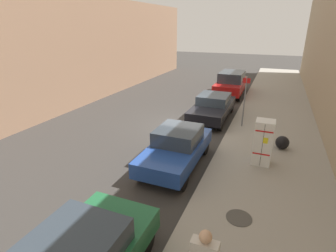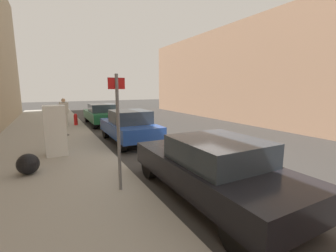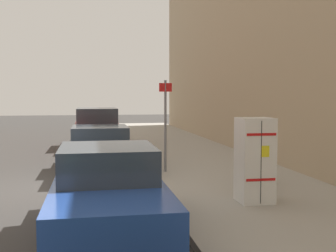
% 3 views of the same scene
% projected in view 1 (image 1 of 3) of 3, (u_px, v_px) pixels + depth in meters
% --- Properties ---
extents(ground_plane, '(80.00, 80.00, 0.00)m').
position_uv_depth(ground_plane, '(181.00, 126.00, 13.97)').
color(ground_plane, '#383533').
extents(sidewalk_slab, '(4.23, 44.00, 0.15)m').
position_uv_depth(sidewalk_slab, '(272.00, 138.00, 12.33)').
color(sidewalk_slab, '#9E998E').
rests_on(sidewalk_slab, ground).
extents(building_facade_across, '(2.42, 37.40, 6.91)m').
position_uv_depth(building_facade_across, '(49.00, 53.00, 15.75)').
color(building_facade_across, '#937056').
rests_on(building_facade_across, ground).
extents(discarded_refrigerator, '(0.67, 0.65, 1.71)m').
position_uv_depth(discarded_refrigerator, '(263.00, 142.00, 9.68)').
color(discarded_refrigerator, white).
rests_on(discarded_refrigerator, sidewalk_slab).
extents(manhole_cover, '(0.70, 0.70, 0.02)m').
position_uv_depth(manhole_cover, '(239.00, 218.00, 7.12)').
color(manhole_cover, '#47443F').
rests_on(manhole_cover, sidewalk_slab).
extents(street_sign_post, '(0.36, 0.07, 2.58)m').
position_uv_depth(street_sign_post, '(245.00, 99.00, 13.08)').
color(street_sign_post, slate).
rests_on(street_sign_post, sidewalk_slab).
extents(trash_bag, '(0.56, 0.56, 0.56)m').
position_uv_depth(trash_bag, '(282.00, 142.00, 11.03)').
color(trash_bag, black).
rests_on(trash_bag, sidewalk_slab).
extents(parked_suv_red, '(1.94, 4.78, 1.75)m').
position_uv_depth(parked_suv_red, '(231.00, 83.00, 20.09)').
color(parked_suv_red, red).
rests_on(parked_suv_red, ground).
extents(parked_sedan_dark, '(1.87, 4.42, 1.37)m').
position_uv_depth(parked_sedan_dark, '(213.00, 107.00, 14.92)').
color(parked_sedan_dark, black).
rests_on(parked_sedan_dark, ground).
extents(parked_hatchback_blue, '(1.75, 4.02, 1.46)m').
position_uv_depth(parked_hatchback_blue, '(177.00, 147.00, 9.86)').
color(parked_hatchback_blue, '#23479E').
rests_on(parked_hatchback_blue, ground).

